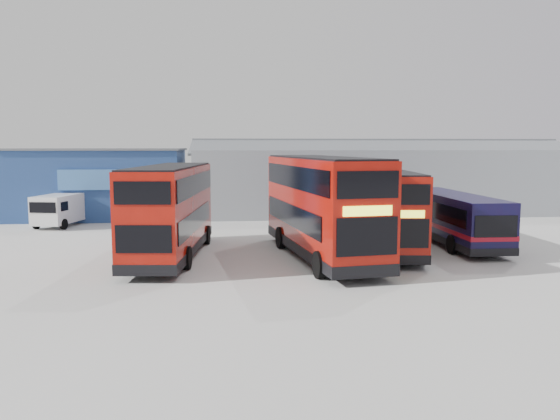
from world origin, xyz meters
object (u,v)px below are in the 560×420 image
object	(u,v)px
double_decker_right	(385,211)
maintenance_shed	(378,179)
double_decker_left	(171,212)
single_decker_blue	(452,219)
panel_van	(62,208)
double_decker_centre	(321,208)
office_block	(102,182)

from	to	relation	value
double_decker_right	maintenance_shed	bearing A→B (deg)	81.77
double_decker_left	double_decker_right	bearing A→B (deg)	-170.26
single_decker_blue	double_decker_right	bearing A→B (deg)	21.21
double_decker_left	panel_van	xyz separation A→B (m)	(-8.26, 11.37, -0.99)
double_decker_centre	single_decker_blue	size ratio (longest dim) A/B	1.15
office_block	panel_van	distance (m)	5.42
maintenance_shed	double_decker_right	xyz separation A→B (m)	(-4.69, -17.69, -0.58)
office_block	double_decker_left	distance (m)	17.74
maintenance_shed	panel_van	distance (m)	24.57
double_decker_left	single_decker_blue	distance (m)	14.96
maintenance_shed	single_decker_blue	distance (m)	16.19
office_block	double_decker_right	size ratio (longest dim) A/B	1.26
maintenance_shed	panel_van	bearing A→B (deg)	-163.35
double_decker_centre	panel_van	world-z (taller)	double_decker_centre
office_block	double_decker_right	bearing A→B (deg)	-42.18
double_decker_left	double_decker_centre	size ratio (longest dim) A/B	0.91
double_decker_left	office_block	bearing A→B (deg)	-61.67
office_block	panel_van	xyz separation A→B (m)	(-1.50, -5.02, -1.40)
panel_van	single_decker_blue	bearing A→B (deg)	-9.51
double_decker_centre	single_decker_blue	world-z (taller)	double_decker_centre
double_decker_left	panel_van	distance (m)	14.09
double_decker_left	single_decker_blue	world-z (taller)	double_decker_left
office_block	maintenance_shed	world-z (taller)	maintenance_shed
office_block	double_decker_left	bearing A→B (deg)	-67.59
double_decker_right	panel_van	size ratio (longest dim) A/B	1.92
double_decker_centre	panel_van	size ratio (longest dim) A/B	2.26
double_decker_centre	panel_van	xyz separation A→B (m)	(-15.32, 12.17, -1.20)
double_decker_left	double_decker_centre	distance (m)	7.10
office_block	double_decker_left	size ratio (longest dim) A/B	1.17
office_block	double_decker_centre	size ratio (longest dim) A/B	1.07
office_block	single_decker_blue	size ratio (longest dim) A/B	1.22
maintenance_shed	double_decker_centre	size ratio (longest dim) A/B	2.64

